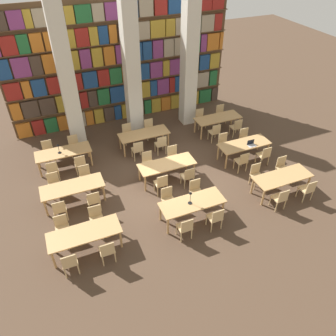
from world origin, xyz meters
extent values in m
plane|color=#4C3828|center=(0.00, 0.00, 0.00)|extent=(40.00, 40.00, 0.00)
cube|color=brown|center=(0.00, 5.21, 2.75)|extent=(10.33, 0.06, 5.50)
cube|color=brown|center=(0.00, 5.21, 0.01)|extent=(10.33, 0.35, 0.03)
cube|color=orange|center=(-4.77, 5.17, 0.39)|extent=(0.60, 0.20, 0.71)
cube|color=maroon|center=(-4.14, 5.17, 0.39)|extent=(0.49, 0.20, 0.71)
cube|color=#236B38|center=(-3.58, 5.17, 0.39)|extent=(0.54, 0.20, 0.71)
cube|color=orange|center=(-3.02, 5.17, 0.39)|extent=(0.52, 0.20, 0.71)
cube|color=navy|center=(-2.54, 5.17, 0.39)|extent=(0.33, 0.20, 0.71)
cube|color=tan|center=(-2.17, 5.17, 0.39)|extent=(0.29, 0.20, 0.71)
cube|color=orange|center=(-1.82, 5.17, 0.39)|extent=(0.35, 0.20, 0.71)
cube|color=#B7932D|center=(-1.36, 5.17, 0.39)|extent=(0.43, 0.20, 0.71)
cube|color=#47382D|center=(-0.86, 5.17, 0.39)|extent=(0.47, 0.20, 0.71)
cube|color=navy|center=(-0.43, 5.17, 0.39)|extent=(0.33, 0.20, 0.71)
cube|color=#B7932D|center=(-0.03, 5.17, 0.39)|extent=(0.38, 0.20, 0.71)
cube|color=#47382D|center=(0.38, 5.17, 0.39)|extent=(0.36, 0.20, 0.71)
cube|color=tan|center=(0.74, 5.17, 0.39)|extent=(0.27, 0.20, 0.71)
cube|color=#236B38|center=(1.12, 5.17, 0.39)|extent=(0.34, 0.20, 0.71)
cube|color=#B7932D|center=(1.57, 5.17, 0.39)|extent=(0.47, 0.20, 0.71)
cube|color=orange|center=(2.10, 5.17, 0.39)|extent=(0.49, 0.20, 0.71)
cube|color=#B7932D|center=(2.70, 5.17, 0.39)|extent=(0.61, 0.20, 0.71)
cube|color=#236B38|center=(3.31, 5.17, 0.39)|extent=(0.51, 0.20, 0.71)
cube|color=#B7932D|center=(3.80, 5.17, 0.39)|extent=(0.33, 0.20, 0.71)
cube|color=#236B38|center=(4.36, 5.17, 0.39)|extent=(0.68, 0.20, 0.71)
cube|color=#47382D|center=(4.94, 5.17, 0.39)|extent=(0.35, 0.20, 0.71)
cube|color=brown|center=(0.00, 5.21, 0.93)|extent=(10.33, 0.35, 0.03)
cube|color=orange|center=(-4.86, 5.17, 1.33)|extent=(0.41, 0.20, 0.77)
cube|color=#47382D|center=(-4.26, 5.17, 1.33)|extent=(0.68, 0.20, 0.77)
cube|color=#47382D|center=(-3.55, 5.17, 1.33)|extent=(0.64, 0.20, 0.77)
cube|color=#B7932D|center=(-2.84, 5.17, 1.33)|extent=(0.63, 0.20, 0.77)
cube|color=#47382D|center=(-2.32, 5.17, 1.33)|extent=(0.35, 0.20, 0.77)
cube|color=maroon|center=(-1.94, 5.17, 1.33)|extent=(0.33, 0.20, 0.77)
cube|color=#47382D|center=(-1.54, 5.17, 1.33)|extent=(0.39, 0.20, 0.77)
cube|color=#236B38|center=(-1.02, 5.17, 1.33)|extent=(0.54, 0.20, 0.77)
cube|color=navy|center=(-0.37, 5.17, 1.33)|extent=(0.67, 0.20, 0.77)
cube|color=#B7932D|center=(0.35, 5.17, 1.33)|extent=(0.62, 0.20, 0.77)
cube|color=#B7932D|center=(0.99, 5.17, 1.33)|extent=(0.55, 0.20, 0.77)
cube|color=navy|center=(1.46, 5.17, 1.33)|extent=(0.33, 0.20, 0.77)
cube|color=#84387A|center=(1.96, 5.17, 1.33)|extent=(0.60, 0.20, 0.77)
cube|color=maroon|center=(2.44, 5.17, 1.33)|extent=(0.28, 0.20, 0.77)
cube|color=navy|center=(2.77, 5.17, 1.33)|extent=(0.34, 0.20, 0.77)
cube|color=navy|center=(3.20, 5.17, 1.33)|extent=(0.37, 0.20, 0.77)
cube|color=orange|center=(3.63, 5.17, 1.33)|extent=(0.37, 0.20, 0.77)
cube|color=tan|center=(4.16, 5.17, 1.33)|extent=(0.64, 0.20, 0.77)
cube|color=#236B38|center=(4.76, 5.17, 1.33)|extent=(0.41, 0.20, 0.77)
cube|color=brown|center=(0.00, 5.21, 1.85)|extent=(10.33, 0.35, 0.03)
cube|color=maroon|center=(-4.74, 5.17, 2.23)|extent=(0.65, 0.20, 0.74)
cube|color=orange|center=(-4.20, 5.17, 2.23)|extent=(0.32, 0.20, 0.74)
cube|color=navy|center=(-3.71, 5.17, 2.23)|extent=(0.56, 0.20, 0.74)
cube|color=maroon|center=(-3.00, 5.17, 2.23)|extent=(0.70, 0.20, 0.74)
cube|color=#84387A|center=(-2.44, 5.17, 2.23)|extent=(0.34, 0.20, 0.74)
cube|color=maroon|center=(-2.06, 5.17, 2.23)|extent=(0.35, 0.20, 0.74)
cube|color=navy|center=(-1.52, 5.17, 2.23)|extent=(0.62, 0.20, 0.74)
cube|color=maroon|center=(-0.91, 5.17, 2.23)|extent=(0.51, 0.20, 0.74)
cube|color=#236B38|center=(-0.36, 5.17, 2.23)|extent=(0.55, 0.20, 0.74)
cube|color=orange|center=(0.23, 5.17, 2.23)|extent=(0.55, 0.20, 0.74)
cube|color=navy|center=(0.92, 5.17, 2.23)|extent=(0.69, 0.20, 0.74)
cube|color=#84387A|center=(1.62, 5.17, 2.23)|extent=(0.60, 0.20, 0.74)
cube|color=#B7932D|center=(2.13, 5.17, 2.23)|extent=(0.33, 0.20, 0.74)
cube|color=#84387A|center=(2.57, 5.17, 2.23)|extent=(0.50, 0.20, 0.74)
cube|color=#47382D|center=(3.16, 5.17, 2.23)|extent=(0.54, 0.20, 0.74)
cube|color=#B7932D|center=(3.67, 5.17, 2.23)|extent=(0.33, 0.20, 0.74)
cube|color=navy|center=(4.18, 5.17, 2.23)|extent=(0.54, 0.20, 0.74)
cube|color=#B7932D|center=(4.75, 5.17, 2.23)|extent=(0.52, 0.20, 0.74)
cube|color=brown|center=(0.00, 5.21, 2.77)|extent=(10.33, 0.35, 0.03)
cube|color=navy|center=(-4.82, 5.17, 3.18)|extent=(0.48, 0.20, 0.80)
cube|color=#84387A|center=(-4.17, 5.17, 3.18)|extent=(0.68, 0.20, 0.80)
cube|color=#47382D|center=(-3.59, 5.17, 3.18)|extent=(0.43, 0.20, 0.80)
cube|color=orange|center=(-3.08, 5.17, 3.18)|extent=(0.49, 0.20, 0.80)
cube|color=#B7932D|center=(-2.57, 5.17, 3.18)|extent=(0.42, 0.20, 0.80)
cube|color=#B7932D|center=(-2.08, 5.17, 3.18)|extent=(0.42, 0.20, 0.80)
cube|color=#84387A|center=(-1.59, 5.17, 3.18)|extent=(0.44, 0.20, 0.80)
cube|color=#B7932D|center=(-1.08, 5.17, 3.18)|extent=(0.44, 0.20, 0.80)
cube|color=orange|center=(-0.54, 5.17, 3.18)|extent=(0.46, 0.20, 0.80)
cube|color=#84387A|center=(0.01, 5.17, 3.18)|extent=(0.52, 0.20, 0.80)
cube|color=navy|center=(0.63, 5.17, 3.18)|extent=(0.66, 0.20, 0.80)
cube|color=navy|center=(1.21, 5.17, 3.18)|extent=(0.42, 0.20, 0.80)
cube|color=#84387A|center=(1.72, 5.17, 3.18)|extent=(0.49, 0.20, 0.80)
cube|color=tan|center=(2.26, 5.17, 3.18)|extent=(0.48, 0.20, 0.80)
cube|color=tan|center=(2.86, 5.17, 3.18)|extent=(0.65, 0.20, 0.80)
cube|color=#236B38|center=(3.56, 5.17, 3.18)|extent=(0.61, 0.20, 0.80)
cube|color=#84387A|center=(4.06, 5.17, 3.18)|extent=(0.30, 0.20, 0.80)
cube|color=orange|center=(4.57, 5.17, 3.18)|extent=(0.63, 0.20, 0.80)
cube|color=orange|center=(5.03, 5.17, 3.18)|extent=(0.17, 0.20, 0.80)
cube|color=brown|center=(0.00, 5.21, 3.68)|extent=(10.33, 0.35, 0.03)
cube|color=maroon|center=(-4.40, 5.17, 4.06)|extent=(0.58, 0.20, 0.73)
cube|color=#236B38|center=(-3.87, 5.17, 4.06)|extent=(0.42, 0.20, 0.73)
cube|color=orange|center=(-3.37, 5.17, 4.06)|extent=(0.46, 0.20, 0.73)
cube|color=orange|center=(-2.84, 5.17, 4.06)|extent=(0.47, 0.20, 0.73)
cube|color=#236B38|center=(-2.41, 5.17, 4.06)|extent=(0.28, 0.20, 0.73)
cube|color=#B7932D|center=(-2.06, 5.17, 4.06)|extent=(0.35, 0.20, 0.73)
cube|color=maroon|center=(-1.58, 5.17, 4.06)|extent=(0.53, 0.20, 0.73)
cube|color=#B7932D|center=(-1.11, 5.17, 4.06)|extent=(0.36, 0.20, 0.73)
cube|color=navy|center=(-0.71, 5.17, 4.06)|extent=(0.40, 0.20, 0.73)
cube|color=orange|center=(-0.29, 5.17, 4.06)|extent=(0.33, 0.20, 0.73)
cube|color=#47382D|center=(0.17, 5.17, 4.06)|extent=(0.45, 0.20, 0.73)
cube|color=#B7932D|center=(0.61, 5.17, 4.06)|extent=(0.33, 0.20, 0.73)
cube|color=tan|center=(1.09, 5.17, 4.06)|extent=(0.53, 0.20, 0.73)
cube|color=#B7932D|center=(1.73, 5.17, 4.06)|extent=(0.68, 0.20, 0.73)
cube|color=#B7932D|center=(2.34, 5.17, 4.06)|extent=(0.44, 0.20, 0.73)
cube|color=tan|center=(2.90, 5.17, 4.06)|extent=(0.64, 0.20, 0.73)
cube|color=#236B38|center=(3.55, 5.17, 4.06)|extent=(0.54, 0.20, 0.73)
cube|color=tan|center=(4.21, 5.17, 4.06)|extent=(0.66, 0.20, 0.73)
cube|color=maroon|center=(4.76, 5.17, 4.06)|extent=(0.40, 0.20, 0.73)
cube|color=brown|center=(0.00, 5.21, 4.60)|extent=(10.33, 0.35, 0.03)
cube|color=#47382D|center=(-4.44, 5.17, 4.95)|extent=(0.41, 0.20, 0.66)
cube|color=#84387A|center=(-3.92, 5.17, 4.95)|extent=(0.55, 0.20, 0.66)
cube|color=#B7932D|center=(-3.48, 5.17, 4.95)|extent=(0.29, 0.20, 0.66)
cube|color=tan|center=(-2.97, 5.17, 4.95)|extent=(0.65, 0.20, 0.66)
cube|color=#47382D|center=(-2.40, 5.17, 4.95)|extent=(0.39, 0.20, 0.66)
cube|color=#B7932D|center=(-1.94, 5.17, 4.95)|extent=(0.36, 0.20, 0.66)
cube|color=#236B38|center=(-1.40, 5.17, 4.95)|extent=(0.64, 0.20, 0.66)
cube|color=tan|center=(-0.81, 5.17, 4.95)|extent=(0.47, 0.20, 0.66)
cube|color=#84387A|center=(-0.25, 5.17, 4.95)|extent=(0.55, 0.20, 0.66)
cube|color=tan|center=(0.30, 5.17, 4.95)|extent=(0.49, 0.20, 0.66)
cube|color=navy|center=(0.73, 5.17, 4.95)|extent=(0.27, 0.20, 0.66)
cube|color=tan|center=(1.23, 5.17, 4.95)|extent=(0.61, 0.20, 0.66)
cube|color=maroon|center=(1.89, 5.17, 4.95)|extent=(0.57, 0.20, 0.66)
cube|color=navy|center=(2.58, 5.17, 4.95)|extent=(0.70, 0.20, 0.66)
cube|color=maroon|center=(3.30, 5.17, 4.95)|extent=(0.61, 0.20, 0.66)
cube|color=maroon|center=(3.99, 5.17, 4.95)|extent=(0.70, 0.20, 0.66)
cube|color=maroon|center=(4.67, 5.17, 4.95)|extent=(0.60, 0.20, 0.66)
cube|color=silver|center=(-2.62, 3.68, 3.00)|extent=(0.61, 0.61, 6.00)
cube|color=silver|center=(0.00, 3.68, 3.00)|extent=(0.61, 0.61, 6.00)
cube|color=silver|center=(2.62, 3.68, 3.00)|extent=(0.61, 0.61, 6.00)
cube|color=tan|center=(-3.47, -2.20, 0.71)|extent=(2.13, 0.81, 0.04)
cylinder|color=tan|center=(-4.45, -2.53, 0.35)|extent=(0.07, 0.07, 0.69)
cylinder|color=tan|center=(-2.49, -2.53, 0.35)|extent=(0.07, 0.07, 0.69)
cylinder|color=tan|center=(-4.45, -1.88, 0.35)|extent=(0.07, 0.07, 0.69)
cylinder|color=tan|center=(-2.49, -1.88, 0.35)|extent=(0.07, 0.07, 0.69)
cylinder|color=tan|center=(-4.22, -2.66, 0.21)|extent=(0.04, 0.04, 0.43)
cylinder|color=tan|center=(-3.86, -2.66, 0.21)|extent=(0.04, 0.04, 0.43)
cylinder|color=tan|center=(-4.22, -3.00, 0.21)|extent=(0.04, 0.04, 0.43)
cylinder|color=tan|center=(-3.86, -3.00, 0.21)|extent=(0.04, 0.04, 0.43)
cube|color=tan|center=(-4.04, -2.83, 0.45)|extent=(0.42, 0.40, 0.04)
cube|color=tan|center=(-4.04, -3.01, 0.68)|extent=(0.40, 0.03, 0.42)
cylinder|color=tan|center=(-3.86, -1.75, 0.21)|extent=(0.04, 0.04, 0.43)
cylinder|color=tan|center=(-4.22, -1.75, 0.21)|extent=(0.04, 0.04, 0.43)
cylinder|color=tan|center=(-3.86, -1.41, 0.21)|extent=(0.04, 0.04, 0.43)
cylinder|color=tan|center=(-4.22, -1.41, 0.21)|extent=(0.04, 0.04, 0.43)
cube|color=tan|center=(-4.04, -1.58, 0.45)|extent=(0.42, 0.40, 0.04)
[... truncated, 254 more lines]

